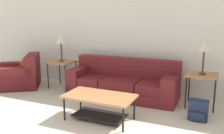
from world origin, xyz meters
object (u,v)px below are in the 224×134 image
at_px(side_table_left, 62,64).
at_px(backpack, 198,110).
at_px(armchair, 20,75).
at_px(table_lamp_right, 204,46).
at_px(coffee_table, 99,102).
at_px(side_table_right, 202,77).
at_px(table_lamp_left, 61,39).
at_px(couch, 123,83).

xyz_separation_m(side_table_left, backpack, (3.26, -0.68, -0.42)).
xyz_separation_m(armchair, table_lamp_right, (4.24, 0.36, 0.91)).
bearing_deg(coffee_table, side_table_left, 141.51).
relative_size(side_table_right, backpack, 1.88).
xyz_separation_m(side_table_left, table_lamp_right, (3.23, -0.00, 0.60)).
bearing_deg(table_lamp_left, side_table_right, 0.00).
bearing_deg(side_table_right, coffee_table, -138.38).
xyz_separation_m(coffee_table, table_lamp_left, (-1.71, 1.36, 0.87)).
relative_size(coffee_table, side_table_right, 1.81).
bearing_deg(coffee_table, armchair, 159.87).
relative_size(armchair, table_lamp_right, 2.03).
bearing_deg(table_lamp_right, armchair, -175.11).
distance_m(couch, table_lamp_right, 1.85).
bearing_deg(side_table_left, table_lamp_left, -90.00).
relative_size(armchair, side_table_right, 2.06).
distance_m(couch, armchair, 2.64).
xyz_separation_m(side_table_left, table_lamp_left, (0.00, -0.00, 0.60)).
bearing_deg(table_lamp_left, coffee_table, -38.49).
xyz_separation_m(table_lamp_left, backpack, (3.26, -0.68, -1.02)).
relative_size(table_lamp_right, backpack, 1.90).
height_order(side_table_right, table_lamp_left, table_lamp_left).
relative_size(armchair, side_table_left, 2.06).
bearing_deg(backpack, coffee_table, -156.26).
height_order(armchair, table_lamp_right, table_lamp_right).
relative_size(coffee_table, table_lamp_right, 1.79).
xyz_separation_m(table_lamp_left, table_lamp_right, (3.23, 0.00, 0.00)).
height_order(armchair, side_table_left, armchair).
bearing_deg(armchair, couch, 7.43).
distance_m(side_table_right, table_lamp_left, 3.29).
height_order(side_table_left, table_lamp_left, table_lamp_left).
height_order(table_lamp_left, backpack, table_lamp_left).
height_order(table_lamp_left, table_lamp_right, same).
relative_size(coffee_table, table_lamp_left, 1.79).
distance_m(coffee_table, table_lamp_right, 2.22).
bearing_deg(table_lamp_left, couch, -0.74).
xyz_separation_m(side_table_left, side_table_right, (3.23, 0.00, 0.00)).
xyz_separation_m(couch, backpack, (1.64, -0.65, -0.13)).
relative_size(side_table_left, side_table_right, 1.00).
bearing_deg(side_table_right, armchair, -175.11).
relative_size(side_table_left, table_lamp_right, 0.99).
bearing_deg(side_table_left, armchair, -160.16).
height_order(couch, table_lamp_right, table_lamp_right).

